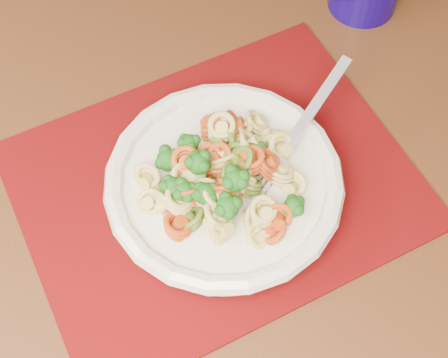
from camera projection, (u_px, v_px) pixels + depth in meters
dining_table at (132, 131)px, 0.80m from camera, size 1.68×1.24×0.74m
placemat at (216, 185)px, 0.66m from camera, size 0.41×0.33×0.00m
pasta_bowl at (224, 185)px, 0.62m from camera, size 0.24×0.24×0.05m
pasta_broccoli_heap at (224, 176)px, 0.61m from camera, size 0.20×0.20×0.06m
fork at (273, 168)px, 0.61m from camera, size 0.18×0.10×0.08m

